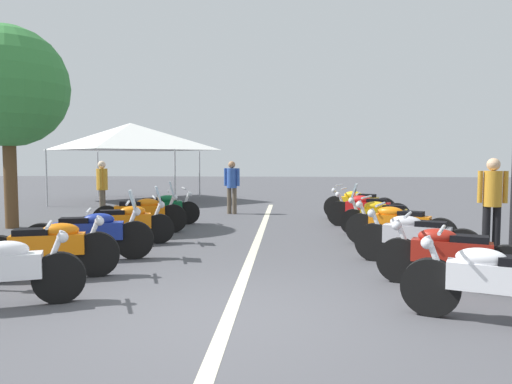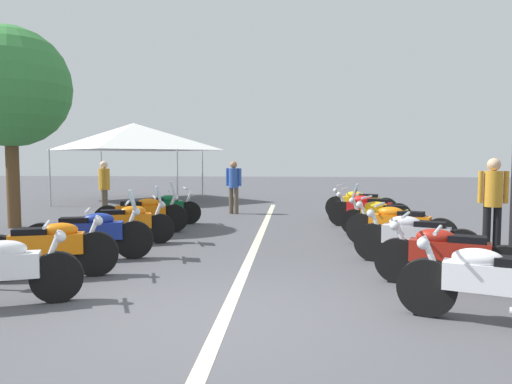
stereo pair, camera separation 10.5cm
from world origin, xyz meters
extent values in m
plane|color=#4C4C51|center=(0.00, 0.00, 0.00)|extent=(80.00, 80.00, 0.00)
cube|color=beige|center=(4.40, 0.00, 0.00)|extent=(17.19, 0.16, 0.01)
cylinder|color=black|center=(0.48, 2.15, 0.31)|extent=(0.37, 0.63, 0.63)
ellipsoid|color=white|center=(0.26, 2.69, 0.69)|extent=(0.44, 0.58, 0.22)
cylinder|color=silver|center=(0.46, 2.21, 0.61)|extent=(0.18, 0.29, 0.58)
cylinder|color=silver|center=(0.44, 2.24, 0.97)|extent=(0.59, 0.28, 0.04)
sphere|color=silver|center=(0.50, 2.10, 0.81)|extent=(0.14, 0.14, 0.14)
cylinder|color=black|center=(1.80, 2.22, 0.34)|extent=(0.34, 0.69, 0.68)
cube|color=orange|center=(1.59, 2.86, 0.52)|extent=(0.58, 1.07, 0.30)
ellipsoid|color=orange|center=(1.65, 2.69, 0.72)|extent=(0.41, 0.57, 0.22)
cube|color=black|center=(1.52, 3.07, 0.70)|extent=(0.40, 0.54, 0.12)
cylinder|color=silver|center=(1.78, 2.27, 0.64)|extent=(0.16, 0.30, 0.58)
cylinder|color=silver|center=(1.77, 2.31, 1.00)|extent=(0.60, 0.23, 0.04)
sphere|color=silver|center=(1.82, 2.17, 0.84)|extent=(0.14, 0.14, 0.14)
cylinder|color=silver|center=(1.64, 3.30, 0.24)|extent=(0.25, 0.55, 0.08)
cylinder|color=black|center=(3.07, 2.05, 0.34)|extent=(0.31, 0.69, 0.67)
cylinder|color=black|center=(2.68, 3.55, 0.34)|extent=(0.31, 0.69, 0.67)
cube|color=navy|center=(2.87, 2.80, 0.52)|extent=(0.57, 1.21, 0.30)
ellipsoid|color=navy|center=(2.92, 2.63, 0.72)|extent=(0.38, 0.57, 0.22)
cube|color=black|center=(2.82, 3.01, 0.70)|extent=(0.37, 0.53, 0.12)
cylinder|color=silver|center=(3.06, 2.11, 0.64)|extent=(0.14, 0.30, 0.58)
cylinder|color=silver|center=(3.05, 2.15, 1.00)|extent=(0.61, 0.20, 0.04)
sphere|color=silver|center=(3.09, 2.00, 0.84)|extent=(0.14, 0.14, 0.14)
cylinder|color=silver|center=(2.93, 3.30, 0.24)|extent=(0.22, 0.55, 0.08)
cube|color=silver|center=(3.07, 2.07, 1.07)|extent=(0.38, 0.21, 0.32)
cylinder|color=black|center=(4.62, 2.03, 0.31)|extent=(0.34, 0.63, 0.62)
cylinder|color=black|center=(4.14, 3.37, 0.31)|extent=(0.34, 0.63, 0.62)
cube|color=orange|center=(4.38, 2.70, 0.49)|extent=(0.63, 1.12, 0.30)
ellipsoid|color=orange|center=(4.44, 2.53, 0.69)|extent=(0.42, 0.58, 0.22)
cube|color=black|center=(4.31, 2.91, 0.67)|extent=(0.41, 0.54, 0.12)
cylinder|color=silver|center=(4.60, 2.08, 0.61)|extent=(0.16, 0.30, 0.58)
cylinder|color=silver|center=(4.59, 2.12, 0.97)|extent=(0.60, 0.25, 0.04)
sphere|color=silver|center=(4.64, 1.98, 0.81)|extent=(0.14, 0.14, 0.14)
cylinder|color=silver|center=(4.41, 3.16, 0.22)|extent=(0.26, 0.54, 0.08)
cube|color=silver|center=(4.62, 2.05, 1.04)|extent=(0.38, 0.24, 0.32)
cylinder|color=black|center=(6.08, 2.10, 0.34)|extent=(0.31, 0.69, 0.68)
cylinder|color=black|center=(5.70, 3.57, 0.34)|extent=(0.31, 0.69, 0.68)
cube|color=orange|center=(5.89, 2.83, 0.52)|extent=(0.56, 1.19, 0.30)
ellipsoid|color=orange|center=(5.93, 2.66, 0.72)|extent=(0.38, 0.57, 0.22)
cube|color=black|center=(5.83, 3.05, 0.70)|extent=(0.37, 0.53, 0.12)
cylinder|color=silver|center=(6.06, 2.15, 0.64)|extent=(0.14, 0.30, 0.58)
cylinder|color=silver|center=(6.05, 2.19, 1.00)|extent=(0.61, 0.19, 0.04)
sphere|color=silver|center=(6.09, 2.05, 0.84)|extent=(0.14, 0.14, 0.14)
cylinder|color=silver|center=(5.95, 3.32, 0.24)|extent=(0.22, 0.55, 0.08)
cube|color=silver|center=(6.07, 2.12, 1.07)|extent=(0.38, 0.21, 0.32)
cylinder|color=black|center=(7.55, 2.04, 0.31)|extent=(0.35, 0.62, 0.62)
cylinder|color=black|center=(7.03, 3.40, 0.31)|extent=(0.35, 0.62, 0.62)
cube|color=#0C592D|center=(7.29, 2.72, 0.49)|extent=(0.66, 1.13, 0.30)
ellipsoid|color=#0C592D|center=(7.36, 2.55, 0.69)|extent=(0.43, 0.58, 0.22)
cube|color=black|center=(7.21, 2.92, 0.67)|extent=(0.42, 0.54, 0.12)
cylinder|color=silver|center=(7.53, 2.09, 0.61)|extent=(0.17, 0.30, 0.58)
cylinder|color=silver|center=(7.52, 2.13, 0.97)|extent=(0.59, 0.26, 0.04)
sphere|color=silver|center=(7.57, 1.99, 0.81)|extent=(0.14, 0.14, 0.14)
cylinder|color=silver|center=(7.30, 3.19, 0.22)|extent=(0.27, 0.54, 0.08)
cylinder|color=black|center=(0.30, -2.28, 0.33)|extent=(0.38, 0.66, 0.66)
cube|color=white|center=(0.04, -2.92, 0.51)|extent=(0.65, 1.08, 0.30)
ellipsoid|color=white|center=(0.11, -2.75, 0.71)|extent=(0.44, 0.58, 0.22)
cylinder|color=silver|center=(0.28, -2.33, 0.63)|extent=(0.17, 0.29, 0.58)
cylinder|color=silver|center=(0.26, -2.37, 0.99)|extent=(0.59, 0.27, 0.04)
sphere|color=silver|center=(0.32, -2.23, 0.83)|extent=(0.14, 0.14, 0.14)
cylinder|color=black|center=(1.76, -2.26, 0.32)|extent=(0.36, 0.65, 0.64)
cylinder|color=black|center=(1.28, -3.54, 0.32)|extent=(0.36, 0.65, 0.64)
cube|color=maroon|center=(1.52, -2.90, 0.50)|extent=(0.63, 1.07, 0.30)
ellipsoid|color=maroon|center=(1.58, -2.73, 0.70)|extent=(0.43, 0.58, 0.22)
cube|color=black|center=(1.44, -3.11, 0.68)|extent=(0.41, 0.54, 0.12)
cylinder|color=silver|center=(1.74, -2.32, 0.62)|extent=(0.17, 0.30, 0.58)
cylinder|color=silver|center=(1.72, -2.35, 0.98)|extent=(0.59, 0.26, 0.04)
sphere|color=silver|center=(1.78, -2.21, 0.82)|extent=(0.14, 0.14, 0.14)
cylinder|color=silver|center=(1.21, -3.22, 0.22)|extent=(0.27, 0.54, 0.08)
cylinder|color=black|center=(3.21, -2.15, 0.33)|extent=(0.39, 0.66, 0.65)
cylinder|color=black|center=(2.65, -3.45, 0.33)|extent=(0.39, 0.66, 0.65)
cube|color=silver|center=(2.93, -2.80, 0.51)|extent=(0.69, 1.10, 0.30)
ellipsoid|color=silver|center=(3.00, -2.64, 0.71)|extent=(0.45, 0.58, 0.22)
cube|color=black|center=(2.84, -3.00, 0.69)|extent=(0.43, 0.54, 0.12)
cylinder|color=silver|center=(3.19, -2.21, 0.63)|extent=(0.18, 0.29, 0.58)
cylinder|color=silver|center=(3.17, -2.24, 0.99)|extent=(0.58, 0.28, 0.04)
sphere|color=silver|center=(3.23, -2.10, 0.83)|extent=(0.14, 0.14, 0.14)
cylinder|color=silver|center=(2.59, -3.12, 0.23)|extent=(0.29, 0.54, 0.08)
cylinder|color=black|center=(4.82, -2.17, 0.32)|extent=(0.41, 0.64, 0.64)
cylinder|color=black|center=(4.13, -3.56, 0.32)|extent=(0.41, 0.64, 0.64)
cube|color=orange|center=(4.48, -2.87, 0.50)|extent=(0.78, 1.18, 0.30)
ellipsoid|color=orange|center=(4.56, -2.71, 0.70)|extent=(0.46, 0.58, 0.22)
cube|color=black|center=(4.38, -3.06, 0.68)|extent=(0.45, 0.55, 0.12)
cylinder|color=silver|center=(4.79, -2.23, 0.62)|extent=(0.19, 0.29, 0.58)
cylinder|color=silver|center=(4.78, -2.26, 0.98)|extent=(0.57, 0.31, 0.04)
sphere|color=silver|center=(4.84, -2.13, 0.82)|extent=(0.14, 0.14, 0.14)
cylinder|color=silver|center=(4.11, -3.20, 0.23)|extent=(0.32, 0.53, 0.08)
cylinder|color=black|center=(6.03, -2.17, 0.30)|extent=(0.29, 0.62, 0.60)
cylinder|color=black|center=(5.69, -3.48, 0.30)|extent=(0.29, 0.62, 0.60)
cube|color=#EAB214|center=(5.86, -2.83, 0.48)|extent=(0.53, 1.07, 0.30)
ellipsoid|color=#EAB214|center=(5.91, -2.65, 0.68)|extent=(0.38, 0.57, 0.22)
cube|color=black|center=(5.81, -3.04, 0.66)|extent=(0.37, 0.53, 0.12)
cylinder|color=silver|center=(6.02, -2.23, 0.60)|extent=(0.14, 0.30, 0.58)
cylinder|color=silver|center=(6.01, -2.27, 0.96)|extent=(0.61, 0.20, 0.04)
sphere|color=silver|center=(6.05, -2.12, 0.80)|extent=(0.14, 0.14, 0.14)
cylinder|color=silver|center=(5.59, -3.17, 0.21)|extent=(0.22, 0.55, 0.08)
cube|color=silver|center=(6.03, -2.19, 1.03)|extent=(0.38, 0.21, 0.32)
cylinder|color=black|center=(7.48, -2.01, 0.33)|extent=(0.34, 0.66, 0.65)
cylinder|color=black|center=(7.02, -3.39, 0.33)|extent=(0.34, 0.66, 0.65)
cube|color=red|center=(7.25, -2.70, 0.51)|extent=(0.62, 1.14, 0.30)
ellipsoid|color=red|center=(7.31, -2.53, 0.71)|extent=(0.41, 0.58, 0.22)
cube|color=black|center=(7.18, -2.90, 0.69)|extent=(0.40, 0.54, 0.12)
cylinder|color=silver|center=(7.46, -2.06, 0.63)|extent=(0.16, 0.30, 0.58)
cylinder|color=silver|center=(7.45, -2.10, 0.99)|extent=(0.60, 0.23, 0.04)
sphere|color=silver|center=(7.50, -1.96, 0.83)|extent=(0.14, 0.14, 0.14)
cylinder|color=silver|center=(6.94, -3.05, 0.23)|extent=(0.25, 0.55, 0.08)
cylinder|color=black|center=(8.95, -2.04, 0.34)|extent=(0.38, 0.68, 0.67)
cylinder|color=black|center=(8.44, -3.34, 0.34)|extent=(0.38, 0.68, 0.67)
cube|color=#EAB214|center=(8.69, -2.69, 0.52)|extent=(0.65, 1.09, 0.30)
ellipsoid|color=#EAB214|center=(8.76, -2.52, 0.72)|extent=(0.43, 0.58, 0.22)
cube|color=black|center=(8.61, -2.89, 0.70)|extent=(0.42, 0.54, 0.12)
cylinder|color=silver|center=(8.93, -2.09, 0.64)|extent=(0.17, 0.30, 0.58)
cylinder|color=silver|center=(8.92, -2.13, 1.00)|extent=(0.59, 0.27, 0.04)
sphere|color=silver|center=(8.97, -1.99, 0.84)|extent=(0.14, 0.14, 0.14)
cylinder|color=silver|center=(8.37, -3.01, 0.24)|extent=(0.28, 0.54, 0.08)
cylinder|color=brown|center=(8.53, 4.80, 0.42)|extent=(0.14, 0.14, 0.84)
cylinder|color=brown|center=(8.70, 4.84, 0.42)|extent=(0.14, 0.14, 0.84)
cylinder|color=orange|center=(8.62, 4.82, 1.15)|extent=(0.32, 0.32, 0.63)
cylinder|color=orange|center=(8.40, 4.78, 1.19)|extent=(0.09, 0.09, 0.57)
cylinder|color=orange|center=(8.83, 4.86, 1.19)|extent=(0.09, 0.09, 0.57)
sphere|color=beige|center=(8.62, 4.82, 1.58)|extent=(0.23, 0.23, 0.23)
cylinder|color=brown|center=(10.00, 1.22, 0.42)|extent=(0.14, 0.14, 0.83)
cylinder|color=brown|center=(9.95, 1.05, 0.42)|extent=(0.14, 0.14, 0.83)
cylinder|color=#2D51A5|center=(9.98, 1.14, 1.14)|extent=(0.32, 0.32, 0.62)
cylinder|color=#2D51A5|center=(10.04, 1.35, 1.17)|extent=(0.09, 0.09, 0.56)
cylinder|color=#2D51A5|center=(9.92, 0.92, 1.17)|extent=(0.09, 0.09, 0.56)
sphere|color=#9E704C|center=(9.98, 1.14, 1.57)|extent=(0.23, 0.23, 0.23)
cylinder|color=black|center=(4.02, -4.36, 0.44)|extent=(0.14, 0.14, 0.88)
cylinder|color=black|center=(4.00, -4.54, 0.44)|extent=(0.14, 0.14, 0.88)
cylinder|color=orange|center=(4.01, -4.45, 1.21)|extent=(0.32, 0.32, 0.66)
cylinder|color=orange|center=(4.04, -4.23, 1.25)|extent=(0.09, 0.09, 0.60)
cylinder|color=orange|center=(3.99, -4.67, 1.25)|extent=(0.09, 0.09, 0.60)
sphere|color=#D8AD84|center=(4.01, -4.45, 1.66)|extent=(0.24, 0.24, 0.24)
cylinder|color=brown|center=(6.53, 6.37, 1.26)|extent=(0.32, 0.32, 2.51)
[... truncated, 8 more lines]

